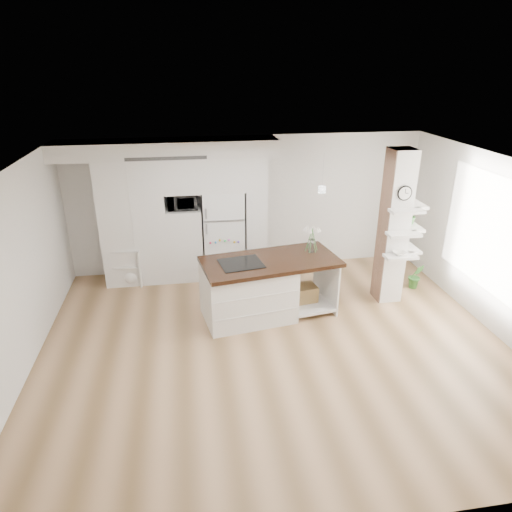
{
  "coord_description": "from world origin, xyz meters",
  "views": [
    {
      "loc": [
        -1.19,
        -5.72,
        3.99
      ],
      "look_at": [
        -0.15,
        0.9,
        1.11
      ],
      "focal_mm": 32.0,
      "sensor_mm": 36.0,
      "label": 1
    }
  ],
  "objects": [
    {
      "name": "refrigerator",
      "position": [
        -0.53,
        2.68,
        0.88
      ],
      "size": [
        0.78,
        0.69,
        1.75
      ],
      "color": "white",
      "rests_on": "floor"
    },
    {
      "name": "floor_plant_b",
      "position": [
        3.0,
        2.32,
        0.24
      ],
      "size": [
        0.35,
        0.35,
        0.47
      ],
      "primitive_type": "imported",
      "rotation": [
        0.0,
        0.0,
        -0.39
      ],
      "color": "#387D32",
      "rests_on": "floor"
    },
    {
      "name": "kitchen_island",
      "position": [
        -0.16,
        0.93,
        0.52
      ],
      "size": [
        2.36,
        1.4,
        1.57
      ],
      "rotation": [
        0.0,
        0.0,
        0.16
      ],
      "color": "white",
      "rests_on": "floor"
    },
    {
      "name": "shelf_plant",
      "position": [
        2.63,
        1.3,
        1.52
      ],
      "size": [
        0.27,
        0.23,
        0.3
      ],
      "primitive_type": "imported",
      "color": "#387D32",
      "rests_on": "column"
    },
    {
      "name": "bookshelf",
      "position": [
        -2.4,
        2.5,
        0.32
      ],
      "size": [
        0.67,
        0.45,
        0.74
      ],
      "rotation": [
        0.0,
        0.0,
        -0.14
      ],
      "color": "white",
      "rests_on": "floor"
    },
    {
      "name": "cabinet_wall",
      "position": [
        -1.45,
        2.67,
        1.51
      ],
      "size": [
        4.0,
        0.71,
        2.7
      ],
      "color": "white",
      "rests_on": "floor"
    },
    {
      "name": "room",
      "position": [
        0.0,
        0.0,
        1.86
      ],
      "size": [
        7.04,
        6.04,
        2.72
      ],
      "color": "white",
      "rests_on": "ground"
    },
    {
      "name": "window",
      "position": [
        3.48,
        0.3,
        1.5
      ],
      "size": [
        0.0,
        2.4,
        2.4
      ],
      "primitive_type": "plane",
      "rotation": [
        1.57,
        0.0,
        -1.57
      ],
      "color": "white",
      "rests_on": "room"
    },
    {
      "name": "column",
      "position": [
        2.38,
        1.13,
        1.35
      ],
      "size": [
        0.69,
        0.9,
        2.7
      ],
      "color": "silver",
      "rests_on": "floor"
    },
    {
      "name": "floor",
      "position": [
        0.0,
        0.0,
        0.0
      ],
      "size": [
        7.0,
        6.0,
        0.01
      ],
      "primitive_type": "cube",
      "color": "tan",
      "rests_on": "ground"
    },
    {
      "name": "decor_bowl",
      "position": [
        2.3,
        0.9,
        1.0
      ],
      "size": [
        0.22,
        0.22,
        0.05
      ],
      "primitive_type": "imported",
      "color": "white",
      "rests_on": "column"
    },
    {
      "name": "microwave",
      "position": [
        -1.27,
        2.62,
        1.57
      ],
      "size": [
        0.54,
        0.37,
        0.3
      ],
      "primitive_type": "imported",
      "color": "#2D2D2D",
      "rests_on": "cabinet_wall"
    },
    {
      "name": "floor_plant_a",
      "position": [
        3.0,
        1.48,
        0.25
      ],
      "size": [
        0.3,
        0.26,
        0.5
      ],
      "primitive_type": "imported",
      "rotation": [
        0.0,
        0.0,
        -0.16
      ],
      "color": "#387D32",
      "rests_on": "floor"
    },
    {
      "name": "pendant_light",
      "position": [
        1.7,
        0.15,
        2.12
      ],
      "size": [
        0.12,
        0.12,
        0.1
      ],
      "primitive_type": "cylinder",
      "color": "white",
      "rests_on": "room"
    }
  ]
}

